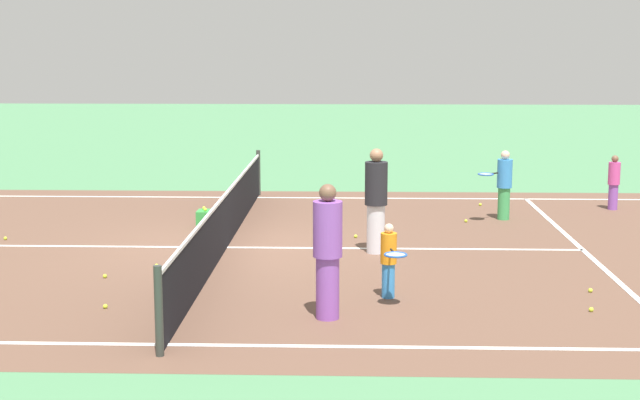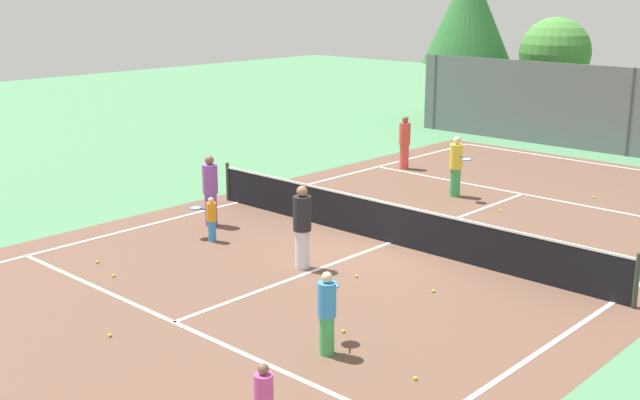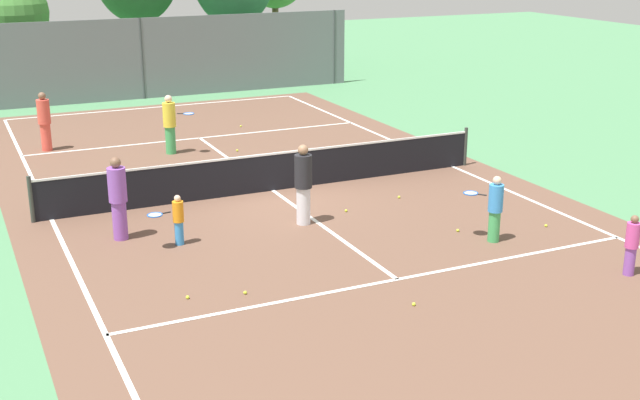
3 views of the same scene
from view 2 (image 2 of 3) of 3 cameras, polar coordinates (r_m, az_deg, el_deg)
ground_plane at (r=19.13m, az=5.03°, el=-3.10°), size 80.00×80.00×0.00m
court_surface at (r=19.13m, az=5.03°, el=-3.10°), size 13.00×25.00×0.01m
tennis_net at (r=18.98m, az=5.07°, el=-1.64°), size 11.90×0.10×1.10m
perimeter_fence at (r=30.81m, az=21.42°, el=5.87°), size 18.00×0.12×3.20m
tree_0 at (r=34.98m, az=16.53°, el=10.08°), size 2.95×2.95×4.81m
tree_4 at (r=36.52m, az=10.63°, el=13.06°), size 3.95×3.95×7.09m
player_0 at (r=23.47m, az=9.75°, el=2.44°), size 0.94×0.69×1.78m
player_1 at (r=19.23m, az=-7.88°, el=-1.29°), size 0.82×0.38×1.10m
player_2 at (r=20.43m, az=-7.89°, el=0.72°), size 0.39×0.39×1.83m
player_3 at (r=17.10m, az=-1.29°, el=-1.92°), size 0.40×0.40×1.85m
player_4 at (r=26.93m, az=6.10°, el=4.18°), size 0.38×0.38×1.80m
player_6 at (r=13.20m, az=0.51°, el=-8.02°), size 0.72×0.83×1.45m
ball_crate at (r=18.61m, az=10.61°, el=-3.24°), size 0.42×0.35×0.43m
tennis_ball_0 at (r=22.24m, az=12.85°, el=-0.76°), size 0.07×0.07×0.07m
tennis_ball_1 at (r=14.25m, az=1.69°, el=-9.40°), size 0.07×0.07×0.07m
tennis_ball_2 at (r=17.41m, az=-14.61°, el=-5.27°), size 0.07×0.07×0.07m
tennis_ball_3 at (r=18.35m, az=-15.70°, el=-4.30°), size 0.07×0.07×0.07m
tennis_ball_4 at (r=20.74m, az=3.29°, el=-1.53°), size 0.07×0.07×0.07m
tennis_ball_6 at (r=16.18m, az=8.15°, el=-6.49°), size 0.07×0.07×0.07m
tennis_ball_7 at (r=14.56m, az=-14.87°, el=-9.37°), size 0.07×0.07×0.07m
tennis_ball_8 at (r=21.68m, az=2.96°, el=-0.80°), size 0.07×0.07×0.07m
tennis_ball_9 at (r=24.44m, az=19.10°, el=0.19°), size 0.07×0.07×0.07m
tennis_ball_10 at (r=22.44m, az=-1.08°, el=-0.24°), size 0.07×0.07×0.07m
tennis_ball_11 at (r=16.83m, az=2.64°, el=-5.49°), size 0.07×0.07×0.07m
tennis_ball_12 at (r=12.74m, az=6.87°, el=-12.60°), size 0.07×0.07×0.07m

